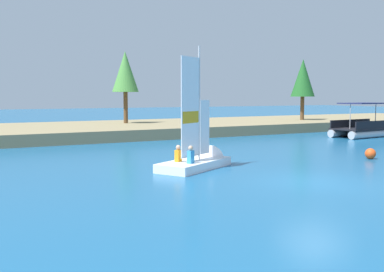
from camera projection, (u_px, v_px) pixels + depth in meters
name	position (u px, v px, depth m)	size (l,w,h in m)	color
ground_plane	(315.00, 182.00, 16.75)	(200.00, 200.00, 0.00)	#195684
shore_bank	(111.00, 130.00, 37.16)	(80.00, 12.94, 0.81)	#897A56
shoreline_tree_midleft	(125.00, 72.00, 38.85)	(2.28, 2.28, 6.19)	brown
shoreline_tree_centre	(303.00, 78.00, 44.27)	(2.33, 2.33, 5.94)	brown
sailboat	(204.00, 159.00, 20.47)	(4.55, 3.41, 5.90)	white
pontoon_boat	(363.00, 128.00, 35.10)	(5.49, 2.92, 2.65)	#B2B2B7
channel_buoy	(370.00, 154.00, 22.85)	(0.54, 0.54, 0.54)	#E54C19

